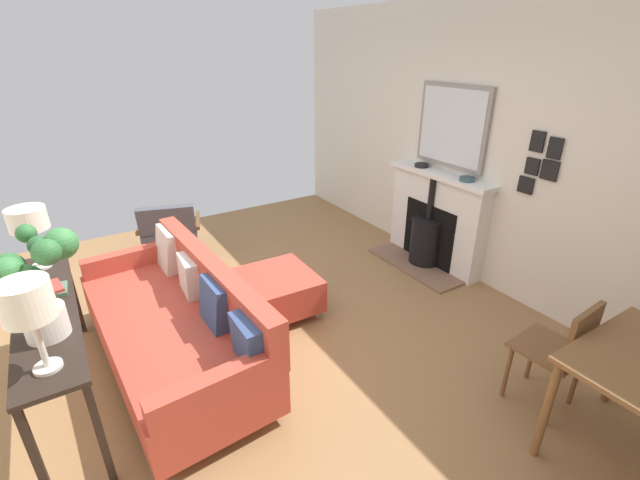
% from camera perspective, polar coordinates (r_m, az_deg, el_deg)
% --- Properties ---
extents(ground_plane, '(4.97, 6.16, 0.01)m').
position_cam_1_polar(ground_plane, '(3.85, -7.90, -12.97)').
color(ground_plane, olive).
extents(wall_left, '(0.12, 6.16, 2.77)m').
position_cam_1_polar(wall_left, '(4.71, 20.22, 11.58)').
color(wall_left, silver).
rests_on(wall_left, ground).
extents(fireplace, '(0.57, 1.33, 1.07)m').
position_cam_1_polar(fireplace, '(5.00, 14.82, 1.95)').
color(fireplace, brown).
rests_on(fireplace, ground).
extents(mirror_over_mantel, '(0.04, 0.89, 0.84)m').
position_cam_1_polar(mirror_over_mantel, '(4.79, 17.17, 14.25)').
color(mirror_over_mantel, gray).
extents(mantel_bowl_near, '(0.16, 0.16, 0.04)m').
position_cam_1_polar(mantel_bowl_near, '(5.00, 13.39, 9.70)').
color(mantel_bowl_near, black).
rests_on(mantel_bowl_near, fireplace).
extents(mantel_bowl_far, '(0.15, 0.15, 0.04)m').
position_cam_1_polar(mantel_bowl_far, '(4.59, 19.00, 7.72)').
color(mantel_bowl_far, '#334C56').
rests_on(mantel_bowl_far, fireplace).
extents(sofa, '(1.02, 2.15, 0.83)m').
position_cam_1_polar(sofa, '(3.56, -18.46, -10.53)').
color(sofa, '#B2B2B7').
rests_on(sofa, ground).
extents(ottoman, '(0.69, 0.72, 0.39)m').
position_cam_1_polar(ottoman, '(4.04, -5.65, -6.59)').
color(ottoman, '#B2B2B7').
rests_on(ottoman, ground).
extents(armchair_accent, '(0.81, 0.75, 0.74)m').
position_cam_1_polar(armchair_accent, '(5.21, -19.42, 1.61)').
color(armchair_accent, brown).
rests_on(armchair_accent, ground).
extents(console_table, '(0.36, 1.76, 0.78)m').
position_cam_1_polar(console_table, '(3.36, -32.43, -9.01)').
color(console_table, black).
rests_on(console_table, ground).
extents(table_lamp_near_end, '(0.26, 0.26, 0.48)m').
position_cam_1_polar(table_lamp_near_end, '(3.77, -34.36, 2.09)').
color(table_lamp_near_end, white).
rests_on(table_lamp_near_end, console_table).
extents(table_lamp_far_end, '(0.24, 0.24, 0.52)m').
position_cam_1_polar(table_lamp_far_end, '(2.54, -34.45, -7.02)').
color(table_lamp_far_end, beige).
rests_on(table_lamp_far_end, console_table).
extents(potted_plant, '(0.53, 0.46, 0.65)m').
position_cam_1_polar(potted_plant, '(2.82, -33.84, -4.43)').
color(potted_plant, silver).
rests_on(potted_plant, console_table).
extents(book_stack, '(0.29, 0.23, 0.05)m').
position_cam_1_polar(book_stack, '(3.47, -32.88, -5.78)').
color(book_stack, '#4C7056').
rests_on(book_stack, console_table).
extents(dining_chair_near_fireplace, '(0.43, 0.43, 0.86)m').
position_cam_1_polar(dining_chair_near_fireplace, '(3.31, 29.56, -12.38)').
color(dining_chair_near_fireplace, brown).
rests_on(dining_chair_near_fireplace, ground).
extents(photo_gallery_row, '(0.02, 0.33, 0.56)m').
position_cam_1_polar(photo_gallery_row, '(4.24, 27.27, 9.13)').
color(photo_gallery_row, black).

